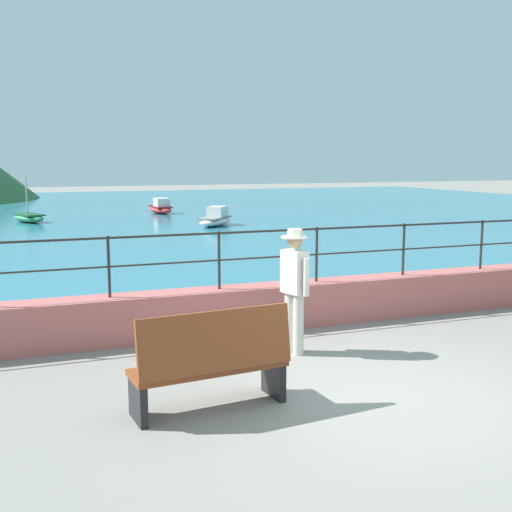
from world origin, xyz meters
name	(u,v)px	position (x,y,z in m)	size (l,w,h in m)	color
ground_plane	(374,397)	(0.00, 0.00, 0.00)	(120.00, 120.00, 0.00)	gray
promenade_wall	(269,306)	(0.00, 3.20, 0.35)	(20.00, 0.56, 0.70)	#BC605B
railing	(269,247)	(0.00, 3.20, 1.32)	(18.44, 0.04, 0.90)	#282623
lake_water	(97,214)	(0.00, 25.84, 0.03)	(64.00, 44.32, 0.06)	teal
bench_main	(212,361)	(-1.85, 0.27, 0.56)	(1.74, 0.71, 1.13)	brown
person_walking	(294,285)	(-0.19, 1.82, 0.98)	(0.38, 0.55, 1.75)	beige
boat_0	(29,217)	(-3.26, 22.37, 0.26)	(1.65, 2.47, 1.97)	#338C59
boat_1	(161,208)	(2.97, 24.79, 0.33)	(1.03, 2.35, 0.76)	red
boat_3	(216,219)	(3.76, 18.15, 0.33)	(2.16, 2.34, 0.76)	white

